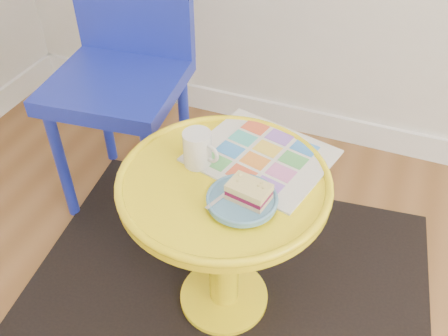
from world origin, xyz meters
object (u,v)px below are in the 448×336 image
at_px(mug, 198,148).
at_px(chair, 123,58).
at_px(newspaper, 261,156).
at_px(plate, 242,200).
at_px(side_table, 224,219).

bearing_deg(mug, chair, 155.29).
relative_size(chair, mug, 9.07).
relative_size(newspaper, mug, 3.26).
distance_m(chair, plate, 0.79).
height_order(newspaper, mug, mug).
relative_size(newspaper, plate, 2.02).
xyz_separation_m(chair, mug, (0.45, -0.38, 0.02)).
xyz_separation_m(newspaper, plate, (0.02, -0.20, 0.02)).
distance_m(chair, mug, 0.59).
height_order(side_table, chair, chair).
bearing_deg(newspaper, mug, -134.68).
distance_m(side_table, newspaper, 0.21).
height_order(chair, newspaper, chair).
bearing_deg(chair, plate, -44.75).
bearing_deg(side_table, newspaper, 64.39).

